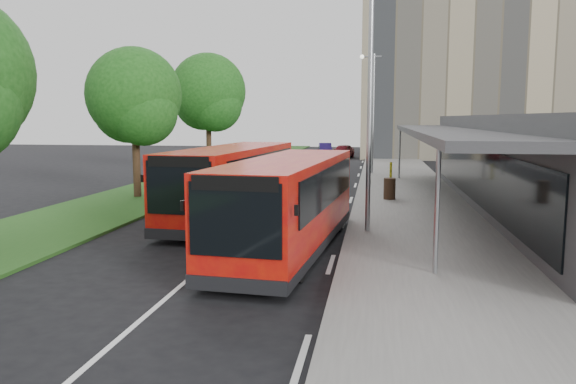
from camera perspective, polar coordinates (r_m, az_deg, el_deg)
name	(u,v)px	position (r m, az deg, el deg)	size (l,w,h in m)	color
ground	(230,244)	(17.62, -5.91, -5.24)	(120.00, 120.00, 0.00)	black
pavement	(400,178)	(36.84, 11.29, 1.44)	(5.00, 80.00, 0.15)	slate
grass_verge	(205,175)	(38.54, -8.41, 1.73)	(5.00, 80.00, 0.10)	#1F4E19
lane_centre_line	(297,186)	(32.15, 0.91, 0.59)	(0.12, 70.00, 0.01)	silver
kerb_dashes	(357,180)	(35.83, 7.03, 1.25)	(0.12, 56.00, 0.01)	silver
office_block	(476,66)	(59.60, 18.51, 12.06)	(22.00, 12.00, 18.00)	tan
station_building	(531,163)	(25.50, 23.50, 2.76)	(7.70, 26.00, 4.00)	#333235
tree_mid	(135,101)	(28.10, -15.32, 8.87)	(4.52, 4.52, 7.24)	#302113
tree_far	(208,96)	(39.38, -8.12, 9.59)	(5.16, 5.16, 8.30)	#302113
lamp_post_near	(367,92)	(18.63, 8.05, 10.03)	(1.44, 0.28, 8.00)	gray
lamp_post_far	(372,106)	(38.62, 8.52, 8.68)	(1.44, 0.28, 8.00)	gray
bus_main	(289,204)	(16.34, 0.11, -1.23)	(3.25, 9.77, 2.72)	red
bus_second	(233,183)	(21.60, -5.63, 0.96)	(3.28, 9.99, 2.78)	red
litter_bin	(390,189)	(26.35, 10.28, 0.33)	(0.54, 0.54, 0.98)	#312014
bollard	(391,170)	(35.90, 10.40, 2.22)	(0.16, 0.16, 0.99)	yellow
car_near	(343,151)	(55.28, 5.60, 4.16)	(1.60, 3.99, 1.36)	#5C0D15
car_far	(325,149)	(60.75, 3.79, 4.41)	(1.30, 3.73, 1.23)	navy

